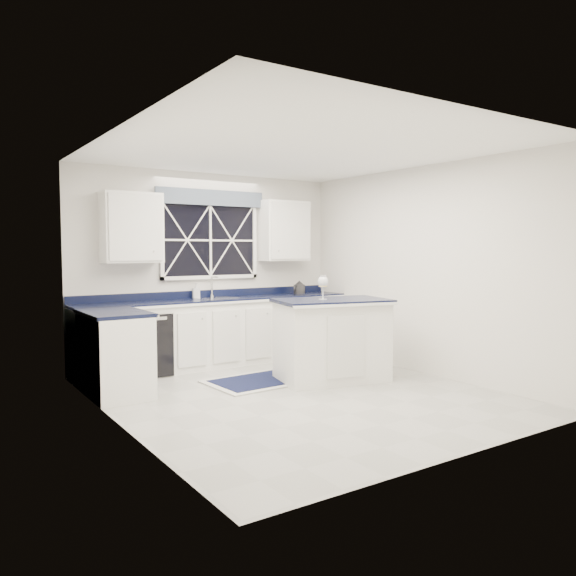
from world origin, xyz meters
TOP-DOWN VIEW (x-y plane):
  - ground at (0.00, 0.00)m, footprint 4.50×4.50m
  - back_wall at (0.00, 2.25)m, footprint 4.00×0.10m
  - base_cabinets at (-0.33, 1.78)m, footprint 3.99×1.60m
  - countertop at (0.00, 1.95)m, footprint 3.98×0.64m
  - dishwasher at (-1.10, 1.95)m, footprint 0.60×0.58m
  - window at (0.00, 2.20)m, footprint 1.65×0.09m
  - upper_cabinets at (0.00, 2.08)m, footprint 3.10×0.34m
  - faucet at (0.00, 2.14)m, footprint 0.05×0.20m
  - island at (0.74, 0.35)m, footprint 1.50×1.10m
  - rug at (0.05, 0.78)m, footprint 1.49×0.96m
  - kettle at (1.37, 1.96)m, footprint 0.27×0.23m
  - wine_glass at (0.61, 0.37)m, footprint 0.13×0.13m
  - soap_bottle at (-0.25, 2.17)m, footprint 0.11×0.11m

SIDE VIEW (x-z plane):
  - ground at x=0.00m, z-range 0.00..0.00m
  - rug at x=0.05m, z-range 0.00..0.02m
  - dishwasher at x=-1.10m, z-range 0.00..0.82m
  - base_cabinets at x=-0.33m, z-range 0.00..0.90m
  - island at x=0.74m, z-range 0.00..1.01m
  - countertop at x=0.00m, z-range 0.90..0.94m
  - kettle at x=1.37m, z-range 0.93..1.14m
  - soap_bottle at x=-0.25m, z-range 0.94..1.15m
  - faucet at x=0.00m, z-range 0.95..1.25m
  - wine_glass at x=0.61m, z-range 1.07..1.36m
  - back_wall at x=0.00m, z-range 0.00..2.70m
  - window at x=0.00m, z-range 1.20..2.46m
  - upper_cabinets at x=0.00m, z-range 1.45..2.35m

